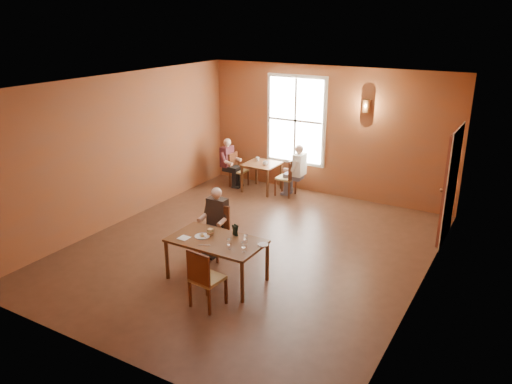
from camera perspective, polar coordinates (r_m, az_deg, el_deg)
The scene contains 29 objects.
ground at distance 9.22m, azimuth -0.63°, elevation -6.52°, with size 6.00×7.00×0.01m, color brown.
wall_back at distance 11.70m, azimuth 8.18°, elevation 6.79°, with size 6.00×0.04×3.00m, color brown.
wall_front at distance 6.12m, azimuth -17.74°, elevation -6.11°, with size 6.00×0.04×3.00m, color brown.
wall_left at distance 10.46m, azimuth -14.99°, elevation 4.78°, with size 0.04×7.00×3.00m, color brown.
wall_right at distance 7.66m, azimuth 19.03°, elevation -1.05°, with size 0.04×7.00×3.00m, color brown.
ceiling at distance 8.34m, azimuth -0.71°, elevation 12.31°, with size 6.00×7.00×0.04m, color white.
window at distance 11.93m, azimuth 4.55°, elevation 8.15°, with size 1.36×0.10×1.96m, color white.
door at distance 9.96m, azimuth 21.17°, elevation 0.66°, with size 0.12×1.04×2.10m, color maroon.
wall_sconce at distance 11.18m, azimuth 12.48°, elevation 9.59°, with size 0.16×0.16×0.28m, color brown.
main_table at distance 8.09m, azimuth -4.49°, elevation -7.73°, with size 1.50×0.84×0.70m, color brown, non-canonical shape.
chair_diner_main at distance 8.78m, azimuth -4.82°, elevation -4.65°, with size 0.41×0.41×0.92m, color #4C2313, non-canonical shape.
diner_main at distance 8.71m, azimuth -4.95°, elevation -3.97°, with size 0.47×0.47×1.17m, color black, non-canonical shape.
chair_empty at distance 7.38m, azimuth -5.56°, elevation -9.67°, with size 0.41×0.41×0.93m, color brown, non-canonical shape.
plate_food at distance 8.06m, azimuth -6.17°, elevation -5.01°, with size 0.24×0.24×0.03m, color white.
sandwich at distance 8.07m, azimuth -5.24°, elevation -4.66°, with size 0.08×0.08×0.10m, color tan.
goblet_a at distance 7.73m, azimuth -1.20°, elevation -5.42°, with size 0.07×0.07×0.18m, color white, non-canonical shape.
goblet_b at distance 7.49m, azimuth -1.40°, elevation -6.25°, with size 0.07×0.07×0.18m, color white, non-canonical shape.
goblet_c at distance 7.58m, azimuth -3.08°, elevation -5.92°, with size 0.07×0.07×0.18m, color white, non-canonical shape.
menu_stand at distance 8.04m, azimuth -2.40°, elevation -4.38°, with size 0.11×0.05×0.18m, color black.
knife at distance 7.77m, azimuth -5.94°, elevation -6.06°, with size 0.19×0.02×0.00m, color silver.
napkin at distance 8.06m, azimuth -8.23°, elevation -5.20°, with size 0.17×0.17×0.01m, color white.
side_plate at distance 7.74m, azimuth 0.82°, elevation -6.03°, with size 0.17×0.17×0.01m, color silver.
second_table at distance 12.10m, azimuth 0.66°, elevation 1.73°, with size 0.78×0.78×0.69m, color brown, non-canonical shape.
chair_diner_white at distance 11.78m, azimuth 3.42°, elevation 1.72°, with size 0.39×0.39×0.89m, color #4E2B1B, non-canonical shape.
diner_white at distance 11.72m, azimuth 3.57°, elevation 2.41°, with size 0.48×0.48×1.20m, color silver, non-canonical shape.
chair_diner_maroon at distance 12.39m, azimuth -1.95°, elevation 2.53°, with size 0.37×0.37×0.84m, color #3D210E, non-canonical shape.
diner_maroon at distance 12.36m, azimuth -2.08°, elevation 3.26°, with size 0.46×0.46×1.16m, color maroon, non-canonical shape.
cup_a at distance 11.85m, azimuth 1.07°, elevation 3.32°, with size 0.12×0.12×0.10m, color silver.
cup_b at distance 12.20m, azimuth 0.19°, elevation 3.80°, with size 0.10×0.10×0.09m, color silver.
Camera 1 is at (4.23, -7.11, 4.06)m, focal length 35.00 mm.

